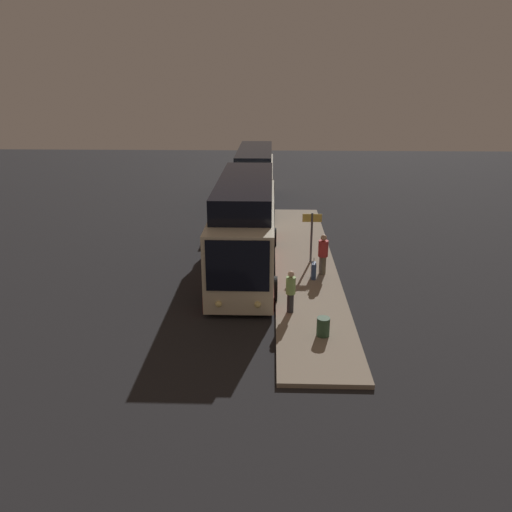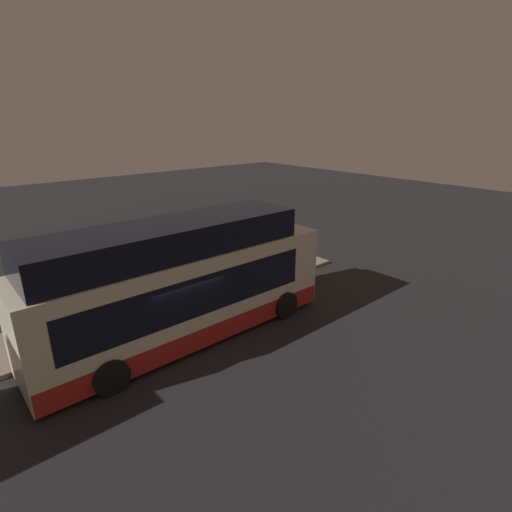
# 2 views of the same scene
# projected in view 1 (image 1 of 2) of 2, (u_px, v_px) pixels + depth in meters

# --- Properties ---
(ground) EXTENTS (80.00, 80.00, 0.00)m
(ground) POSITION_uv_depth(u_px,v_px,m) (241.00, 264.00, 23.66)
(ground) COLOR #232326
(platform) EXTENTS (20.00, 2.78, 0.15)m
(platform) POSITION_uv_depth(u_px,v_px,m) (305.00, 263.00, 23.54)
(platform) COLOR gray
(platform) RESTS_ON ground
(bus_lead) EXTENTS (10.54, 2.87, 4.14)m
(bus_lead) POSITION_uv_depth(u_px,v_px,m) (245.00, 230.00, 22.58)
(bus_lead) COLOR beige
(bus_lead) RESTS_ON ground
(bus_second) EXTENTS (10.49, 2.74, 3.86)m
(bus_second) POSITION_uv_depth(u_px,v_px,m) (255.00, 181.00, 34.05)
(bus_second) COLOR beige
(bus_second) RESTS_ON ground
(passenger_boarding) EXTENTS (0.50, 0.50, 1.63)m
(passenger_boarding) POSITION_uv_depth(u_px,v_px,m) (291.00, 290.00, 18.19)
(passenger_boarding) COLOR #2D2D33
(passenger_boarding) RESTS_ON platform
(passenger_waiting) EXTENTS (0.59, 0.59, 1.81)m
(passenger_waiting) POSITION_uv_depth(u_px,v_px,m) (323.00, 253.00, 21.78)
(passenger_waiting) COLOR #6B604C
(passenger_waiting) RESTS_ON platform
(suitcase) EXTENTS (0.43, 0.19, 0.94)m
(suitcase) POSITION_uv_depth(u_px,v_px,m) (314.00, 271.00, 21.48)
(suitcase) COLOR #334C7F
(suitcase) RESTS_ON platform
(sign_post) EXTENTS (0.10, 0.89, 2.37)m
(sign_post) POSITION_uv_depth(u_px,v_px,m) (312.00, 231.00, 23.06)
(sign_post) COLOR #4C4C51
(sign_post) RESTS_ON platform
(trash_bin) EXTENTS (0.44, 0.44, 0.65)m
(trash_bin) POSITION_uv_depth(u_px,v_px,m) (323.00, 327.00, 16.68)
(trash_bin) COLOR #2D4C33
(trash_bin) RESTS_ON platform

